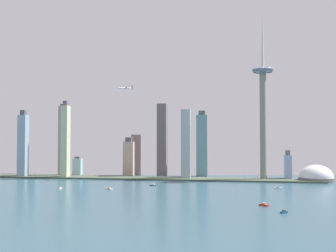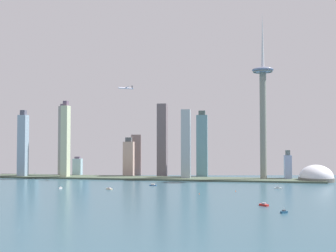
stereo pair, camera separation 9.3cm
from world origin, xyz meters
TOP-DOWN VIEW (x-y plane):
  - ground_plane at (0.00, 0.00)m, footprint 6000.00×6000.00m
  - waterfront_pier at (0.00, 518.98)m, footprint 729.24×71.10m
  - observation_tower at (246.10, 528.13)m, footprint 44.94×44.94m
  - stadium_dome at (349.68, 523.60)m, footprint 70.61×70.61m
  - skyscraper_0 at (296.73, 547.23)m, footprint 14.69×21.35m
  - skyscraper_1 at (-208.00, 546.46)m, footprint 16.00×15.41m
  - skyscraper_2 at (108.29, 603.08)m, footprint 20.24×18.45m
  - skyscraper_3 at (114.54, 564.85)m, footprint 24.43×13.15m
  - skyscraper_4 at (-47.86, 612.18)m, footprint 24.06×15.05m
  - skyscraper_5 at (-181.65, 503.68)m, footprint 14.82×19.33m
  - skyscraper_6 at (-298.62, 575.52)m, footprint 24.39×18.87m
  - skyscraper_7 at (-186.87, 613.09)m, footprint 26.75×25.31m
  - skyscraper_8 at (-283.76, 503.72)m, footprint 19.31×17.17m
  - skyscraper_9 at (-177.15, 561.35)m, footprint 20.40×13.11m
  - skyscraper_10 at (20.75, 583.86)m, footprint 21.67×23.97m
  - skyscraper_11 at (84.39, 521.63)m, footprint 19.40×15.95m
  - skyscraper_12 at (-58.29, 578.70)m, footprint 23.94×16.05m
  - boat_0 at (263.53, 379.06)m, footprint 11.67×4.18m
  - boat_1 at (251.73, 129.15)m, footprint 8.80×7.56m
  - boat_2 at (-17.19, 315.85)m, footprint 13.87×13.12m
  - boat_3 at (-103.24, 310.87)m, footprint 4.79×6.49m
  - boat_4 at (231.64, 179.13)m, footprint 12.18×11.50m
  - boat_5 at (42.12, 387.64)m, footprint 13.19×4.20m
  - channel_buoy_0 at (139.32, 278.16)m, footprint 1.18×1.18m
  - channel_buoy_1 at (193.20, 325.88)m, footprint 1.52×1.52m
  - airplane at (-46.07, 510.89)m, footprint 31.05×31.23m

SIDE VIEW (x-z plane):
  - ground_plane at x=0.00m, z-range 0.00..0.00m
  - channel_buoy_1 at x=193.20m, z-range 0.00..1.91m
  - boat_5 at x=42.12m, z-range -0.51..3.03m
  - boat_2 at x=-17.19m, z-range -0.42..2.96m
  - channel_buoy_0 at x=139.32m, z-range 0.00..2.71m
  - boat_3 at x=-103.24m, z-range -0.45..3.32m
  - boat_0 at x=263.53m, z-range -3.88..6.79m
  - boat_1 at x=251.73m, z-range -2.08..5.09m
  - boat_4 at x=231.64m, z-range -0.52..3.67m
  - waterfront_pier at x=0.00m, z-range 0.00..3.49m
  - stadium_dome at x=349.68m, z-range -18.02..33.11m
  - skyscraper_9 at x=-177.15m, z-range -1.48..43.96m
  - skyscraper_0 at x=296.73m, z-range -3.14..59.46m
  - skyscraper_12 at x=-58.29m, z-range -3.08..87.14m
  - skyscraper_7 at x=-186.87m, z-range 0.00..89.75m
  - skyscraper_4 at x=-47.86m, z-range 0.00..97.11m
  - skyscraper_6 at x=-298.62m, z-range 0.00..101.75m
  - skyscraper_2 at x=108.29m, z-range -2.91..117.81m
  - skyscraper_3 at x=114.54m, z-range -3.07..146.43m
  - skyscraper_8 at x=-283.76m, z-range -3.44..147.99m
  - skyscraper_11 at x=84.39m, z-range 0.00..149.15m
  - skyscraper_5 at x=-181.65m, z-range -3.36..167.18m
  - skyscraper_1 at x=-208.00m, z-range -1.66..166.22m
  - skyscraper_10 at x=20.75m, z-range 0.00..167.70m
  - observation_tower at x=246.10m, z-range -7.66..345.33m
  - airplane at x=-46.07m, z-range 192.92..201.09m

